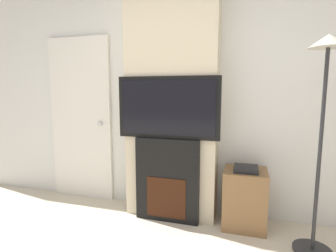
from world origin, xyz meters
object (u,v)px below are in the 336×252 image
(floor_lamp, at_px, (324,99))
(media_stand, at_px, (245,198))
(fireplace, at_px, (168,180))
(television, at_px, (168,108))

(floor_lamp, xyz_separation_m, media_stand, (-0.56, 0.27, -0.99))
(fireplace, relative_size, floor_lamp, 0.49)
(media_stand, bearing_deg, fireplace, -174.22)
(fireplace, xyz_separation_m, floor_lamp, (1.33, -0.20, 0.85))
(fireplace, bearing_deg, floor_lamp, -8.33)
(fireplace, relative_size, media_stand, 1.39)
(television, relative_size, media_stand, 1.66)
(fireplace, distance_m, television, 0.75)
(floor_lamp, distance_m, media_stand, 1.17)
(fireplace, height_order, floor_lamp, floor_lamp)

